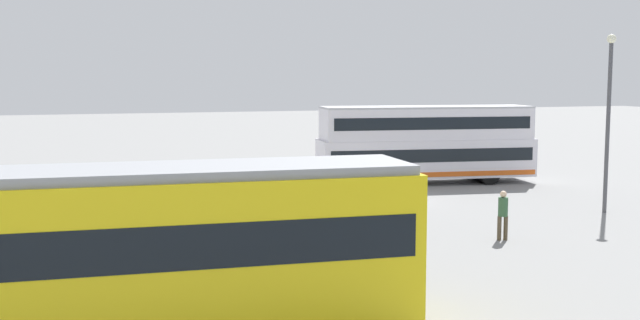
# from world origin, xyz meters

# --- Properties ---
(ground_plane) EXTENTS (160.00, 160.00, 0.00)m
(ground_plane) POSITION_xyz_m (0.00, 0.00, 0.00)
(ground_plane) COLOR gray
(double_decker_bus) EXTENTS (11.08, 3.91, 3.89)m
(double_decker_bus) POSITION_xyz_m (-4.40, -3.95, 2.00)
(double_decker_bus) COLOR silver
(double_decker_bus) RESTS_ON ground
(tram_yellow) EXTENTS (12.89, 3.34, 3.56)m
(tram_yellow) POSITION_xyz_m (11.80, 14.59, 1.84)
(tram_yellow) COLOR yellow
(tram_yellow) RESTS_ON ground
(pedestrian_near_railing) EXTENTS (0.45, 0.45, 1.73)m
(pedestrian_near_railing) POSITION_xyz_m (2.39, 3.19, 1.00)
(pedestrian_near_railing) COLOR black
(pedestrian_near_railing) RESTS_ON ground
(pedestrian_crossing) EXTENTS (0.37, 0.37, 1.65)m
(pedestrian_crossing) POSITION_xyz_m (-0.91, 8.91, 0.95)
(pedestrian_crossing) COLOR #4C3F2D
(pedestrian_crossing) RESTS_ON ground
(pedestrian_railing) EXTENTS (9.51, 0.71, 1.08)m
(pedestrian_railing) POSITION_xyz_m (5.58, 4.85, 0.75)
(pedestrian_railing) COLOR gray
(pedestrian_railing) RESTS_ON ground
(info_sign) EXTENTS (1.14, 0.26, 2.25)m
(info_sign) POSITION_xyz_m (11.36, 5.51, 1.56)
(info_sign) COLOR slate
(info_sign) RESTS_ON ground
(street_lamp) EXTENTS (0.36, 0.36, 7.01)m
(street_lamp) POSITION_xyz_m (-7.53, 5.72, 4.09)
(street_lamp) COLOR #4C4C51
(street_lamp) RESTS_ON ground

